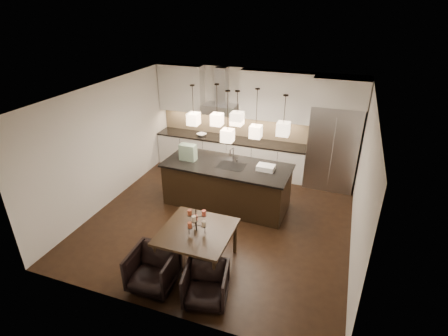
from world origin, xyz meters
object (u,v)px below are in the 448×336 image
(refrigerator, at_px, (333,147))
(island_body, at_px, (227,185))
(armchair_right, at_px, (206,285))
(dining_table, at_px, (197,247))
(armchair_left, at_px, (153,269))

(refrigerator, xyz_separation_m, island_body, (-2.18, -1.76, -0.58))
(refrigerator, relative_size, armchair_right, 3.07)
(refrigerator, xyz_separation_m, dining_table, (-1.99, -3.91, -0.70))
(island_body, relative_size, armchair_right, 4.00)
(dining_table, bearing_deg, armchair_right, -57.52)
(refrigerator, distance_m, island_body, 2.87)
(island_body, height_order, dining_table, island_body)
(refrigerator, xyz_separation_m, armchair_left, (-2.47, -4.66, -0.73))
(armchair_left, bearing_deg, armchair_right, -2.58)
(dining_table, bearing_deg, armchair_left, -123.11)
(armchair_left, xyz_separation_m, armchair_right, (0.96, 0.00, -0.03))
(dining_table, distance_m, armchair_left, 0.89)
(armchair_left, relative_size, armchair_right, 1.09)
(island_body, relative_size, armchair_left, 3.68)
(island_body, distance_m, armchair_right, 2.97)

